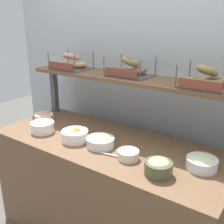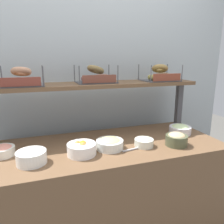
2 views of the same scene
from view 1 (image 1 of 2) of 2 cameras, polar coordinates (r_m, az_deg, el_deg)
The scene contains 15 objects.
back_wall at distance 2.29m, azimuth 7.18°, elevation 6.58°, with size 2.93×0.06×2.40m, color #A8B2B5.
deli_counter at distance 2.17m, azimuth -0.94°, elevation -16.49°, with size 1.73×0.70×0.85m, color brown.
shelf_riser_left at distance 2.59m, azimuth -11.91°, elevation 4.38°, with size 0.05×0.05×0.40m, color #4C4C51.
upper_shelf at distance 2.04m, azimuth 3.46°, elevation 7.03°, with size 1.69×0.32×0.03m, color brown.
bowl_fruit_salad at distance 1.99m, azimuth -7.70°, elevation -4.78°, with size 0.19×0.19×0.09m.
bowl_egg_salad at distance 1.88m, azimuth -2.29°, elevation -6.07°, with size 0.19×0.19×0.08m.
bowl_hummus at distance 1.58m, azimuth 9.64°, elevation -11.17°, with size 0.16×0.16×0.10m.
bowl_cream_cheese at distance 2.18m, azimuth -14.25°, elevation -2.80°, with size 0.18×0.18×0.10m.
bowl_lox_spread at distance 2.42m, azimuth -13.97°, elevation -0.87°, with size 0.16×0.16×0.07m.
bowl_potato_salad at distance 1.73m, azimuth 3.40°, elevation -8.63°, with size 0.14×0.14×0.07m.
bowl_scallion_spread at distance 1.70m, azimuth 18.18°, elevation -9.91°, with size 0.18×0.18×0.08m.
serving_spoon_near_plate at distance 1.75m, azimuth 1.08°, elevation -9.24°, with size 0.18×0.05×0.01m.
bagel_basket_sesame at distance 2.35m, azimuth -8.59°, elevation 9.97°, with size 0.30×0.26×0.14m.
bagel_basket_poppy at distance 2.04m, azimuth 3.63°, elevation 8.86°, with size 0.31×0.25×0.15m.
bagel_basket_everything at distance 1.78m, azimuth 18.90°, elevation 6.35°, with size 0.31×0.26×0.15m.
Camera 1 is at (1.05, -1.42, 1.69)m, focal length 43.94 mm.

